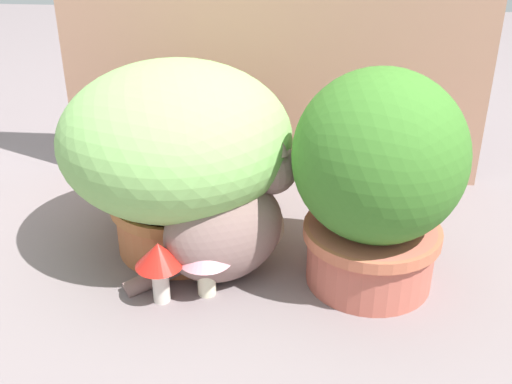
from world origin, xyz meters
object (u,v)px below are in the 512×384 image
object	(u,v)px
mushroom_ornament_red	(159,260)
mushroom_ornament_pink	(205,252)
leafy_planter	(377,178)
grass_planter	(177,150)
cat	(231,223)

from	to	relation	value
mushroom_ornament_red	mushroom_ornament_pink	distance (m)	0.09
leafy_planter	grass_planter	bearing A→B (deg)	165.90
grass_planter	mushroom_ornament_pink	xyz separation A→B (m)	(0.09, -0.18, -0.14)
cat	mushroom_ornament_pink	distance (m)	0.09
leafy_planter	cat	xyz separation A→B (m)	(-0.28, 0.00, -0.12)
cat	mushroom_ornament_red	distance (m)	0.17
cat	leafy_planter	bearing A→B (deg)	-0.07
leafy_planter	mushroom_ornament_pink	distance (m)	0.36
grass_planter	mushroom_ornament_red	world-z (taller)	grass_planter
mushroom_ornament_pink	leafy_planter	bearing A→B (deg)	13.09
grass_planter	mushroom_ornament_pink	bearing A→B (deg)	-64.58
grass_planter	cat	xyz separation A→B (m)	(0.13, -0.10, -0.11)
cat	mushroom_ornament_pink	xyz separation A→B (m)	(-0.04, -0.08, -0.02)
leafy_planter	mushroom_ornament_red	size ratio (longest dim) A/B	3.40
leafy_planter	mushroom_ornament_pink	world-z (taller)	leafy_planter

